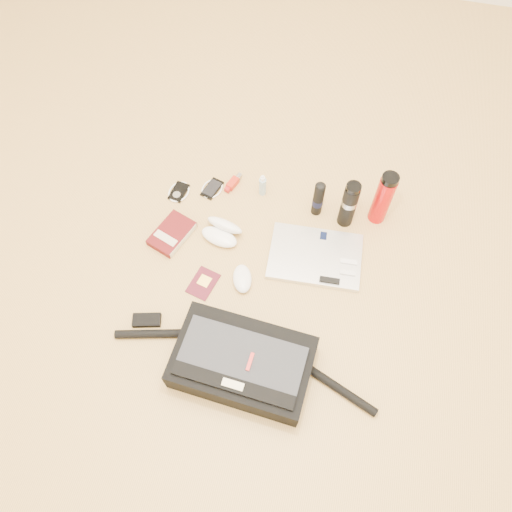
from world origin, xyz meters
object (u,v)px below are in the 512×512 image
(messenger_bag, at_px, (242,362))
(laptop, at_px, (316,257))
(book, at_px, (172,234))
(thermos_black, at_px, (349,204))
(thermos_red, at_px, (383,198))

(messenger_bag, height_order, laptop, messenger_bag)
(book, distance_m, thermos_black, 0.72)
(laptop, bearing_deg, messenger_bag, -113.09)
(messenger_bag, relative_size, thermos_red, 3.60)
(laptop, bearing_deg, thermos_black, 63.28)
(laptop, bearing_deg, thermos_red, 46.29)
(laptop, xyz_separation_m, book, (-0.58, -0.03, 0.00))
(laptop, relative_size, thermos_black, 1.56)
(laptop, xyz_separation_m, thermos_red, (0.21, 0.25, 0.12))
(thermos_red, bearing_deg, thermos_black, -158.51)
(messenger_bag, xyz_separation_m, book, (-0.41, 0.46, -0.04))
(messenger_bag, distance_m, book, 0.62)
(messenger_bag, xyz_separation_m, laptop, (0.18, 0.50, -0.05))
(book, bearing_deg, laptop, 23.13)
(messenger_bag, bearing_deg, thermos_red, 66.22)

